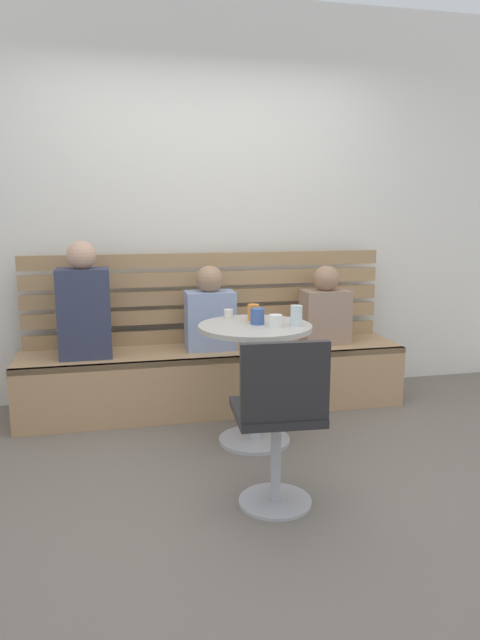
{
  "coord_description": "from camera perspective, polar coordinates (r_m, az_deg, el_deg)",
  "views": [
    {
      "loc": [
        -0.69,
        -2.69,
        1.42
      ],
      "look_at": [
        0.07,
        0.66,
        0.75
      ],
      "focal_mm": 32.17,
      "sensor_mm": 36.0,
      "label": 1
    }
  ],
  "objects": [
    {
      "name": "cup_tumbler_orange",
      "position": [
        3.54,
        1.34,
        0.77
      ],
      "size": [
        0.07,
        0.07,
        0.1
      ],
      "primitive_type": "cylinder",
      "color": "orange",
      "rests_on": "cafe_table"
    },
    {
      "name": "cup_ceramic_white",
      "position": [
        3.36,
        3.55,
        -0.07
      ],
      "size": [
        0.08,
        0.08,
        0.07
      ],
      "primitive_type": "cylinder",
      "color": "white",
      "rests_on": "cafe_table"
    },
    {
      "name": "white_chair",
      "position": [
        2.71,
        3.92,
        -9.65
      ],
      "size": [
        0.43,
        0.43,
        0.85
      ],
      "color": "#ADADB2",
      "rests_on": "ground"
    },
    {
      "name": "person_adult",
      "position": [
        3.92,
        -15.26,
        1.37
      ],
      "size": [
        0.34,
        0.22,
        0.78
      ],
      "color": "#333851",
      "rests_on": "booth_bench"
    },
    {
      "name": "cup_mug_blue",
      "position": [
        3.42,
        1.73,
        0.37
      ],
      "size": [
        0.08,
        0.08,
        0.09
      ],
      "primitive_type": "cylinder",
      "color": "#3D5B9E",
      "rests_on": "cafe_table"
    },
    {
      "name": "cup_glass_tall",
      "position": [
        3.4,
        5.63,
        0.45
      ],
      "size": [
        0.07,
        0.07,
        0.12
      ],
      "primitive_type": "cylinder",
      "color": "silver",
      "rests_on": "cafe_table"
    },
    {
      "name": "booth_backrest",
      "position": [
        4.24,
        -3.19,
        2.29
      ],
      "size": [
        2.65,
        0.04,
        0.66
      ],
      "color": "#A68157",
      "rests_on": "booth_bench"
    },
    {
      "name": "cafe_table",
      "position": [
        3.46,
        1.48,
        -4.07
      ],
      "size": [
        0.68,
        0.68,
        0.74
      ],
      "color": "#ADADB2",
      "rests_on": "ground"
    },
    {
      "name": "cup_espresso_small",
      "position": [
        3.62,
        -1.16,
        0.64
      ],
      "size": [
        0.06,
        0.06,
        0.05
      ],
      "primitive_type": "cylinder",
      "color": "silver",
      "rests_on": "cafe_table"
    },
    {
      "name": "back_wall",
      "position": [
        4.39,
        -3.73,
        11.4
      ],
      "size": [
        5.2,
        0.1,
        2.9
      ],
      "primitive_type": "cube",
      "color": "silver",
      "rests_on": "ground"
    },
    {
      "name": "ground",
      "position": [
        3.12,
        1.55,
        -16.02
      ],
      "size": [
        8.0,
        8.0,
        0.0
      ],
      "primitive_type": "plane",
      "color": "#70665B"
    },
    {
      "name": "booth_bench",
      "position": [
        4.13,
        -2.55,
        -5.85
      ],
      "size": [
        2.7,
        0.52,
        0.44
      ],
      "color": "tan",
      "rests_on": "ground"
    },
    {
      "name": "person_child_left",
      "position": [
        4.26,
        8.48,
        1.04
      ],
      "size": [
        0.34,
        0.22,
        0.57
      ],
      "color": "#9E7F6B",
      "rests_on": "booth_bench"
    },
    {
      "name": "person_child_middle",
      "position": [
        4.03,
        -3.01,
        0.71
      ],
      "size": [
        0.34,
        0.22,
        0.59
      ],
      "color": "#8C9EC6",
      "rests_on": "booth_bench"
    }
  ]
}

